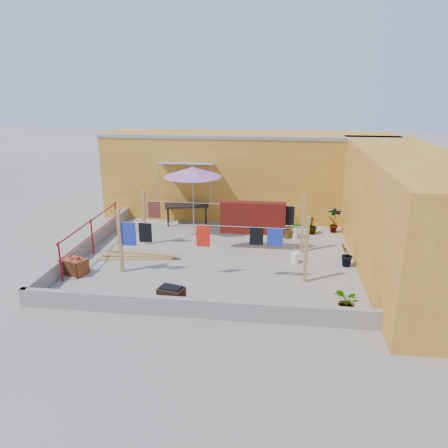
% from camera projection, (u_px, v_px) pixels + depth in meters
% --- Properties ---
extents(ground, '(80.00, 80.00, 0.00)m').
position_uv_depth(ground, '(218.00, 257.00, 13.15)').
color(ground, '#9E998E').
rests_on(ground, ground).
extents(wall_back, '(11.00, 3.27, 3.21)m').
position_uv_depth(wall_back, '(248.00, 175.00, 17.03)').
color(wall_back, gold).
rests_on(wall_back, ground).
extents(wall_right, '(2.40, 9.00, 3.20)m').
position_uv_depth(wall_right, '(405.00, 212.00, 12.02)').
color(wall_right, gold).
rests_on(wall_right, ground).
extents(parapet_front, '(8.30, 0.16, 0.44)m').
position_uv_depth(parapet_front, '(196.00, 308.00, 9.70)').
color(parapet_front, gray).
rests_on(parapet_front, ground).
extents(parapet_left, '(0.16, 7.30, 0.44)m').
position_uv_depth(parapet_left, '(89.00, 244.00, 13.59)').
color(parapet_left, gray).
rests_on(parapet_left, ground).
extents(red_railing, '(0.05, 4.20, 1.10)m').
position_uv_depth(red_railing, '(92.00, 231.00, 13.22)').
color(red_railing, '#A31018').
rests_on(red_railing, ground).
extents(clothesline_rig, '(5.09, 2.35, 1.80)m').
position_uv_depth(clothesline_rig, '(246.00, 220.00, 13.30)').
color(clothesline_rig, tan).
rests_on(clothesline_rig, ground).
extents(patio_umbrella, '(2.14, 2.14, 2.41)m').
position_uv_depth(patio_umbrella, '(193.00, 172.00, 14.58)').
color(patio_umbrella, gray).
rests_on(patio_umbrella, ground).
extents(outdoor_table, '(1.73, 1.16, 0.74)m').
position_uv_depth(outdoor_table, '(187.00, 206.00, 16.17)').
color(outdoor_table, black).
rests_on(outdoor_table, ground).
extents(brick_stack, '(0.70, 0.60, 0.52)m').
position_uv_depth(brick_stack, '(76.00, 266.00, 11.92)').
color(brick_stack, '#984823').
rests_on(brick_stack, ground).
extents(lumber_pile, '(2.37, 0.64, 0.14)m').
position_uv_depth(lumber_pile, '(139.00, 256.00, 13.06)').
color(lumber_pile, tan).
rests_on(lumber_pile, ground).
extents(brazier, '(0.66, 0.52, 0.52)m').
position_uv_depth(brazier, '(171.00, 297.00, 10.13)').
color(brazier, black).
rests_on(brazier, ground).
extents(white_basin, '(0.49, 0.49, 0.09)m').
position_uv_depth(white_basin, '(266.00, 311.00, 9.92)').
color(white_basin, white).
rests_on(white_basin, ground).
extents(water_jug_a, '(0.22, 0.22, 0.34)m').
position_uv_depth(water_jug_a, '(295.00, 258.00, 12.68)').
color(water_jug_a, white).
rests_on(water_jug_a, ground).
extents(water_jug_b, '(0.23, 0.23, 0.36)m').
position_uv_depth(water_jug_b, '(295.00, 234.00, 14.72)').
color(water_jug_b, white).
rests_on(water_jug_b, ground).
extents(green_hose, '(0.47, 0.47, 0.07)m').
position_uv_depth(green_hose, '(299.00, 227.00, 15.85)').
color(green_hose, '#1C771A').
rests_on(green_hose, ground).
extents(plant_back_a, '(0.76, 0.67, 0.80)m').
position_uv_depth(plant_back_a, '(288.00, 226.00, 14.73)').
color(plant_back_a, '#1A5518').
rests_on(plant_back_a, ground).
extents(plant_back_b, '(0.45, 0.45, 0.63)m').
position_uv_depth(plant_back_b, '(312.00, 225.00, 15.12)').
color(plant_back_b, '#1A5518').
rests_on(plant_back_b, ground).
extents(plant_right_a, '(0.55, 0.43, 0.93)m').
position_uv_depth(plant_right_a, '(335.00, 220.00, 15.21)').
color(plant_right_a, '#1A5518').
rests_on(plant_right_a, ground).
extents(plant_right_b, '(0.50, 0.50, 0.72)m').
position_uv_depth(plant_right_b, '(346.00, 255.00, 12.36)').
color(plant_right_b, '#1A5518').
rests_on(plant_right_b, ground).
extents(plant_right_c, '(0.72, 0.76, 0.66)m').
position_uv_depth(plant_right_c, '(348.00, 303.00, 9.71)').
color(plant_right_c, '#1A5518').
rests_on(plant_right_c, ground).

